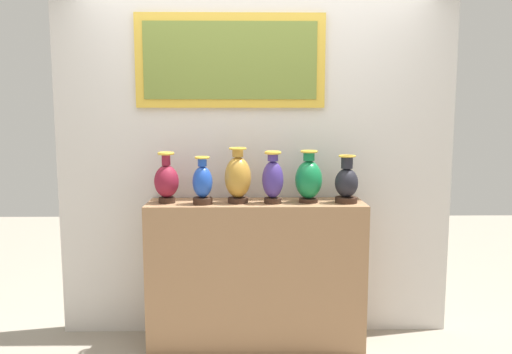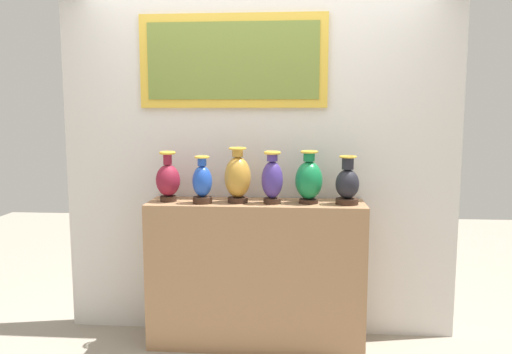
{
  "view_description": "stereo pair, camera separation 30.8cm",
  "coord_description": "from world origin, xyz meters",
  "px_view_note": "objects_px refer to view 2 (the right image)",
  "views": [
    {
      "loc": [
        -0.05,
        -3.38,
        1.64
      ],
      "look_at": [
        0.0,
        0.0,
        1.2
      ],
      "focal_mm": 34.7,
      "sensor_mm": 36.0,
      "label": 1
    },
    {
      "loc": [
        0.26,
        -3.37,
        1.64
      ],
      "look_at": [
        0.0,
        0.0,
        1.2
      ],
      "focal_mm": 34.7,
      "sensor_mm": 36.0,
      "label": 2
    }
  ],
  "objects_px": {
    "vase_ochre": "(238,177)",
    "vase_indigo": "(272,179)",
    "vase_onyx": "(347,184)",
    "vase_burgundy": "(168,180)",
    "vase_sapphire": "(202,183)",
    "vase_emerald": "(309,180)"
  },
  "relations": [
    {
      "from": "vase_ochre",
      "to": "vase_indigo",
      "type": "bearing_deg",
      "value": -5.24
    },
    {
      "from": "vase_sapphire",
      "to": "vase_onyx",
      "type": "distance_m",
      "value": 0.99
    },
    {
      "from": "vase_burgundy",
      "to": "vase_sapphire",
      "type": "distance_m",
      "value": 0.26
    },
    {
      "from": "vase_burgundy",
      "to": "vase_sapphire",
      "type": "height_order",
      "value": "vase_burgundy"
    },
    {
      "from": "vase_burgundy",
      "to": "vase_emerald",
      "type": "xyz_separation_m",
      "value": [
        0.98,
        0.0,
        0.01
      ]
    },
    {
      "from": "vase_onyx",
      "to": "vase_indigo",
      "type": "bearing_deg",
      "value": -178.81
    },
    {
      "from": "vase_indigo",
      "to": "vase_emerald",
      "type": "distance_m",
      "value": 0.25
    },
    {
      "from": "vase_emerald",
      "to": "vase_sapphire",
      "type": "bearing_deg",
      "value": -175.73
    },
    {
      "from": "vase_burgundy",
      "to": "vase_onyx",
      "type": "relative_size",
      "value": 1.06
    },
    {
      "from": "vase_sapphire",
      "to": "vase_onyx",
      "type": "bearing_deg",
      "value": 1.99
    },
    {
      "from": "vase_onyx",
      "to": "vase_sapphire",
      "type": "bearing_deg",
      "value": -178.01
    },
    {
      "from": "vase_ochre",
      "to": "vase_emerald",
      "type": "xyz_separation_m",
      "value": [
        0.49,
        0.01,
        -0.01
      ]
    },
    {
      "from": "vase_burgundy",
      "to": "vase_onyx",
      "type": "distance_m",
      "value": 1.24
    },
    {
      "from": "vase_sapphire",
      "to": "vase_emerald",
      "type": "bearing_deg",
      "value": 4.27
    },
    {
      "from": "vase_ochre",
      "to": "vase_onyx",
      "type": "relative_size",
      "value": 1.16
    },
    {
      "from": "vase_emerald",
      "to": "vase_burgundy",
      "type": "bearing_deg",
      "value": -179.9
    },
    {
      "from": "vase_indigo",
      "to": "vase_onyx",
      "type": "xyz_separation_m",
      "value": [
        0.51,
        0.01,
        -0.03
      ]
    },
    {
      "from": "vase_sapphire",
      "to": "vase_ochre",
      "type": "distance_m",
      "value": 0.24
    },
    {
      "from": "vase_ochre",
      "to": "vase_emerald",
      "type": "bearing_deg",
      "value": 1.02
    },
    {
      "from": "vase_emerald",
      "to": "vase_onyx",
      "type": "height_order",
      "value": "vase_emerald"
    },
    {
      "from": "vase_sapphire",
      "to": "vase_onyx",
      "type": "relative_size",
      "value": 0.99
    },
    {
      "from": "vase_burgundy",
      "to": "vase_indigo",
      "type": "xyz_separation_m",
      "value": [
        0.73,
        -0.03,
        0.02
      ]
    }
  ]
}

